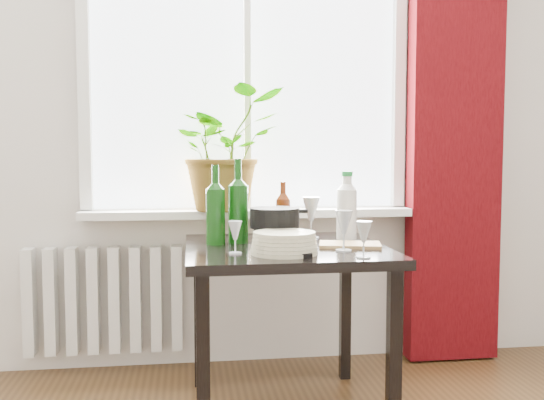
{
  "coord_description": "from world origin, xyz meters",
  "views": [
    {
      "loc": [
        -0.31,
        -1.0,
        1.13
      ],
      "look_at": [
        0.04,
        1.55,
        0.94
      ],
      "focal_mm": 40.0,
      "sensor_mm": 36.0,
      "label": 1
    }
  ],
  "objects": [
    {
      "name": "wineglass_front_right",
      "position": [
        0.31,
        1.37,
        0.83
      ],
      "size": [
        0.08,
        0.08,
        0.17
      ],
      "primitive_type": null,
      "rotation": [
        0.0,
        0.0,
        -0.09
      ],
      "color": "silver",
      "rests_on": "table"
    },
    {
      "name": "wineglass_back_left",
      "position": [
        -0.18,
        1.89,
        0.83
      ],
      "size": [
        0.09,
        0.09,
        0.18
      ],
      "primitive_type": null,
      "rotation": [
        0.0,
        0.0,
        -0.29
      ],
      "color": "silver",
      "rests_on": "table"
    },
    {
      "name": "bottle_amber",
      "position": [
        0.12,
        1.75,
        0.88
      ],
      "size": [
        0.08,
        0.08,
        0.27
      ],
      "primitive_type": null,
      "rotation": [
        0.0,
        0.0,
        0.3
      ],
      "color": "#66250B",
      "rests_on": "table"
    },
    {
      "name": "cutting_board",
      "position": [
        0.37,
        1.49,
        0.75
      ],
      "size": [
        0.29,
        0.22,
        0.01
      ],
      "primitive_type": "cube",
      "rotation": [
        0.0,
        0.0,
        -0.24
      ],
      "color": "#AC854D",
      "rests_on": "table"
    },
    {
      "name": "wineglass_far_right",
      "position": [
        0.34,
        1.2,
        0.81
      ],
      "size": [
        0.07,
        0.07,
        0.14
      ],
      "primitive_type": null,
      "rotation": [
        0.0,
        0.0,
        0.06
      ],
      "color": "silver",
      "rests_on": "table"
    },
    {
      "name": "table",
      "position": [
        0.1,
        1.55,
        0.65
      ],
      "size": [
        0.85,
        0.85,
        0.74
      ],
      "color": "black",
      "rests_on": "ground"
    },
    {
      "name": "cleaning_bottle",
      "position": [
        0.41,
        1.71,
        0.9
      ],
      "size": [
        0.1,
        0.1,
        0.32
      ],
      "primitive_type": null,
      "rotation": [
        0.0,
        0.0,
        -0.05
      ],
      "color": "white",
      "rests_on": "table"
    },
    {
      "name": "wineglass_back_center",
      "position": [
        0.26,
        1.76,
        0.84
      ],
      "size": [
        0.11,
        0.11,
        0.2
      ],
      "primitive_type": null,
      "rotation": [
        0.0,
        0.0,
        0.34
      ],
      "color": "silver",
      "rests_on": "table"
    },
    {
      "name": "wine_bottle_right",
      "position": [
        -0.09,
        1.66,
        0.93
      ],
      "size": [
        0.1,
        0.1,
        0.38
      ],
      "primitive_type": null,
      "rotation": [
        0.0,
        0.0,
        -0.2
      ],
      "color": "#0C3D0B",
      "rests_on": "table"
    },
    {
      "name": "wineglass_front_left",
      "position": [
        -0.13,
        1.36,
        0.81
      ],
      "size": [
        0.07,
        0.07,
        0.13
      ],
      "primitive_type": null,
      "rotation": [
        0.0,
        0.0,
        0.3
      ],
      "color": "silver",
      "rests_on": "table"
    },
    {
      "name": "tv_remote",
      "position": [
        0.13,
        1.3,
        0.75
      ],
      "size": [
        0.07,
        0.18,
        0.02
      ],
      "primitive_type": "cube",
      "rotation": [
        0.0,
        0.0,
        -0.12
      ],
      "color": "black",
      "rests_on": "table"
    },
    {
      "name": "radiator",
      "position": [
        -0.75,
        2.18,
        0.38
      ],
      "size": [
        0.8,
        0.1,
        0.55
      ],
      "color": "silver",
      "rests_on": "ground"
    },
    {
      "name": "fondue_pot",
      "position": [
        0.05,
        1.54,
        0.82
      ],
      "size": [
        0.3,
        0.28,
        0.17
      ],
      "primitive_type": null,
      "rotation": [
        0.0,
        0.0,
        -0.3
      ],
      "color": "black",
      "rests_on": "table"
    },
    {
      "name": "curtain",
      "position": [
        1.12,
        2.12,
        1.3
      ],
      "size": [
        0.5,
        0.12,
        2.56
      ],
      "color": "#390508",
      "rests_on": "ground"
    },
    {
      "name": "potted_plant",
      "position": [
        -0.13,
        2.09,
        1.16
      ],
      "size": [
        0.72,
        0.68,
        0.63
      ],
      "primitive_type": "imported",
      "rotation": [
        0.0,
        0.0,
        0.45
      ],
      "color": "#3A6D1D",
      "rests_on": "windowsill"
    },
    {
      "name": "windowsill",
      "position": [
        0.0,
        2.15,
        0.82
      ],
      "size": [
        1.72,
        0.2,
        0.04
      ],
      "color": "white",
      "rests_on": "ground"
    },
    {
      "name": "wine_bottle_left",
      "position": [
        -0.2,
        1.63,
        0.92
      ],
      "size": [
        0.09,
        0.09,
        0.36
      ],
      "primitive_type": null,
      "rotation": [
        0.0,
        0.0,
        0.08
      ],
      "color": "#0D3E0B",
      "rests_on": "table"
    },
    {
      "name": "window",
      "position": [
        0.0,
        2.22,
        1.6
      ],
      "size": [
        1.72,
        0.08,
        1.62
      ],
      "color": "white",
      "rests_on": "ground"
    },
    {
      "name": "plate_stack",
      "position": [
        0.06,
        1.34,
        0.78
      ],
      "size": [
        0.31,
        0.31,
        0.09
      ],
      "primitive_type": "cylinder",
      "rotation": [
        0.0,
        0.0,
        0.16
      ],
      "color": "beige",
      "rests_on": "table"
    }
  ]
}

